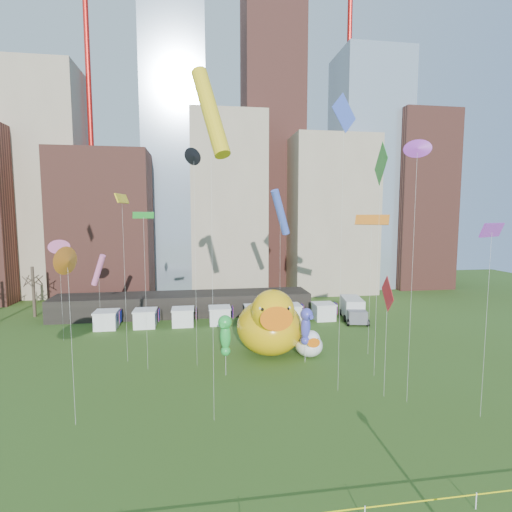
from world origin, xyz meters
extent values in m
cube|color=gray|center=(-30.00, 62.00, 21.00)|extent=(14.00, 12.00, 42.00)
cube|color=brown|center=(-18.00, 56.00, 13.00)|extent=(16.00, 14.00, 26.00)
cube|color=#8C9EB2|center=(-6.00, 64.00, 27.50)|extent=(12.00, 12.00, 55.00)
cube|color=gray|center=(4.00, 60.00, 17.00)|extent=(14.00, 14.00, 34.00)
cube|color=brown|center=(14.00, 66.00, 34.00)|extent=(12.00, 12.00, 68.00)
cube|color=gray|center=(24.00, 58.00, 15.00)|extent=(16.00, 14.00, 30.00)
cube|color=#8C9EB2|center=(34.00, 62.00, 24.00)|extent=(14.00, 12.00, 48.00)
cube|color=brown|center=(44.00, 60.00, 18.00)|extent=(12.00, 12.00, 36.00)
cylinder|color=red|center=(-22.00, 64.00, 38.00)|extent=(1.00, 1.00, 76.00)
cylinder|color=red|center=(30.00, 64.00, 38.00)|extent=(1.00, 1.00, 76.00)
cube|color=black|center=(-4.00, 42.00, 1.60)|extent=(38.00, 6.00, 3.20)
cube|color=white|center=(-14.00, 36.00, 1.10)|extent=(2.80, 2.80, 2.20)
cube|color=red|center=(-12.20, 36.00, 1.60)|extent=(0.08, 1.40, 1.60)
cube|color=white|center=(-9.00, 36.00, 1.10)|extent=(2.80, 2.80, 2.20)
cube|color=red|center=(-7.20, 36.00, 1.60)|extent=(0.08, 1.40, 1.60)
cube|color=white|center=(-4.00, 36.00, 1.10)|extent=(2.80, 2.80, 2.20)
cube|color=red|center=(-2.20, 36.00, 1.60)|extent=(0.08, 1.40, 1.60)
cube|color=white|center=(1.00, 36.00, 1.10)|extent=(2.80, 2.80, 2.20)
cube|color=red|center=(2.80, 36.00, 1.60)|extent=(0.08, 1.40, 1.60)
cube|color=white|center=(6.00, 36.00, 1.10)|extent=(2.80, 2.80, 2.20)
cube|color=red|center=(7.80, 36.00, 1.60)|extent=(0.08, 1.40, 1.60)
cube|color=white|center=(11.00, 36.00, 1.10)|extent=(2.80, 2.80, 2.20)
cube|color=red|center=(12.80, 36.00, 1.60)|extent=(0.08, 1.40, 1.60)
cube|color=white|center=(16.00, 36.00, 1.10)|extent=(2.80, 2.80, 2.20)
cube|color=red|center=(17.80, 36.00, 1.60)|extent=(0.08, 1.40, 1.60)
cylinder|color=#382B21|center=(-26.00, 44.00, 3.75)|extent=(0.44, 0.44, 7.50)
cylinder|color=white|center=(12.00, 0.00, 0.45)|extent=(0.06, 0.06, 0.90)
ellipsoid|color=#ECB10C|center=(5.73, 23.80, 2.93)|extent=(7.54, 8.71, 5.87)
ellipsoid|color=#ECB10C|center=(5.91, 27.04, 2.78)|extent=(2.02, 1.62, 2.38)
sphere|color=#ECB10C|center=(5.59, 21.18, 5.30)|extent=(4.64, 4.64, 4.41)
cone|color=orange|center=(5.49, 19.30, 5.15)|extent=(2.53, 2.11, 2.43)
sphere|color=white|center=(4.31, 20.03, 5.88)|extent=(0.79, 0.79, 0.79)
sphere|color=white|center=(6.74, 19.90, 5.88)|extent=(0.79, 0.79, 0.79)
sphere|color=black|center=(4.29, 19.65, 5.88)|extent=(0.40, 0.40, 0.40)
sphere|color=black|center=(6.72, 19.52, 5.88)|extent=(0.40, 0.40, 0.40)
ellipsoid|color=white|center=(9.70, 22.23, 1.21)|extent=(3.09, 3.57, 2.42)
ellipsoid|color=white|center=(9.76, 23.57, 1.15)|extent=(0.83, 0.66, 0.98)
sphere|color=white|center=(9.65, 21.15, 2.19)|extent=(1.90, 1.90, 1.82)
cone|color=orange|center=(9.62, 20.37, 2.13)|extent=(1.04, 0.86, 1.00)
sphere|color=white|center=(9.13, 20.67, 2.43)|extent=(0.33, 0.33, 0.33)
sphere|color=white|center=(10.13, 20.63, 2.43)|extent=(0.33, 0.33, 0.33)
sphere|color=black|center=(9.12, 20.52, 2.43)|extent=(0.16, 0.16, 0.16)
sphere|color=black|center=(10.13, 20.47, 2.43)|extent=(0.16, 0.16, 0.16)
cylinder|color=silver|center=(0.58, 18.51, 1.90)|extent=(0.03, 0.03, 3.80)
ellipsoid|color=green|center=(0.58, 18.51, 3.80)|extent=(1.19, 1.07, 2.54)
sphere|color=green|center=(0.58, 18.36, 5.16)|extent=(1.62, 1.62, 1.29)
cone|color=green|center=(0.58, 17.78, 5.10)|extent=(0.67, 0.91, 0.45)
sphere|color=green|center=(0.58, 18.56, 2.34)|extent=(0.91, 0.91, 0.91)
cylinder|color=silver|center=(8.83, 20.49, 1.86)|extent=(0.03, 0.03, 3.72)
ellipsoid|color=#3F41BE|center=(8.83, 20.49, 3.72)|extent=(1.15, 1.02, 2.49)
sphere|color=#3F41BE|center=(8.83, 20.34, 5.05)|extent=(1.55, 1.55, 1.27)
cone|color=#3F41BE|center=(8.83, 19.77, 4.99)|extent=(0.63, 0.88, 0.44)
sphere|color=#3F41BE|center=(8.83, 20.54, 2.29)|extent=(0.89, 0.89, 0.89)
cube|color=silver|center=(20.29, 36.06, 1.68)|extent=(3.58, 5.81, 2.71)
cube|color=#595960|center=(19.63, 32.66, 1.14)|extent=(2.82, 2.39, 1.73)
cylinder|color=black|center=(18.59, 34.40, 0.49)|extent=(0.45, 1.01, 0.97)
cylinder|color=black|center=(21.24, 33.89, 0.49)|extent=(0.45, 1.01, 0.97)
cylinder|color=black|center=(19.29, 38.02, 0.49)|extent=(0.45, 1.01, 0.97)
cylinder|color=black|center=(21.94, 37.50, 0.49)|extent=(0.45, 1.01, 0.97)
cylinder|color=silver|center=(-14.23, 33.90, 4.08)|extent=(0.02, 0.02, 8.15)
cylinder|color=pink|center=(-14.23, 33.90, 8.15)|extent=(2.36, 1.96, 4.09)
cylinder|color=silver|center=(14.32, 16.35, 9.75)|extent=(0.02, 0.02, 19.50)
cube|color=green|center=(14.32, 16.35, 19.50)|extent=(0.66, 3.74, 3.79)
cylinder|color=silver|center=(-9.16, 23.42, 8.31)|extent=(0.02, 0.02, 16.61)
cube|color=yellow|center=(-9.16, 23.42, 16.61)|extent=(0.90, 3.00, 0.91)
cylinder|color=silver|center=(9.85, 13.87, 11.52)|extent=(0.02, 0.02, 23.05)
cube|color=blue|center=(9.85, 13.87, 23.05)|extent=(2.64, 1.61, 3.07)
cylinder|color=silver|center=(-10.70, 11.51, 5.93)|extent=(0.02, 0.02, 11.86)
cone|color=orange|center=(-10.70, 11.51, 11.86)|extent=(0.67, 1.94, 1.94)
cylinder|color=silver|center=(18.81, 8.16, 6.96)|extent=(0.02, 0.02, 13.92)
cube|color=purple|center=(18.81, 8.16, 13.92)|extent=(3.10, 2.04, 1.01)
cylinder|color=silver|center=(13.20, 12.21, 4.34)|extent=(0.02, 0.02, 8.69)
cube|color=red|center=(13.20, 12.21, 8.69)|extent=(0.46, 2.87, 2.89)
cylinder|color=silver|center=(-17.97, 31.57, 5.66)|extent=(0.02, 0.02, 11.32)
cone|color=pink|center=(-17.97, 31.57, 11.32)|extent=(1.47, 1.12, 1.66)
cylinder|color=silver|center=(-2.09, 21.31, 10.26)|extent=(0.02, 0.02, 20.52)
cone|color=black|center=(-2.09, 21.31, 20.52)|extent=(1.17, 1.41, 1.63)
cylinder|color=silver|center=(-6.85, 21.11, 7.49)|extent=(0.02, 0.02, 14.98)
cube|color=green|center=(-6.85, 21.11, 14.98)|extent=(1.94, 0.89, 0.61)
cylinder|color=silver|center=(-0.85, 10.63, 10.94)|extent=(0.02, 0.02, 21.87)
cylinder|color=yellow|center=(-0.85, 10.63, 21.87)|extent=(2.92, 3.80, 6.44)
cylinder|color=silver|center=(8.08, 29.40, 7.67)|extent=(0.02, 0.02, 15.34)
cylinder|color=blue|center=(8.08, 29.40, 15.34)|extent=(3.07, 2.87, 5.55)
cylinder|color=silver|center=(16.19, 21.72, 7.26)|extent=(0.02, 0.02, 14.52)
cube|color=orange|center=(16.19, 21.72, 14.52)|extent=(2.98, 2.63, 1.07)
cylinder|color=silver|center=(14.65, 11.17, 9.98)|extent=(0.02, 0.02, 19.97)
cone|color=purple|center=(14.65, 11.17, 19.97)|extent=(1.24, 0.85, 1.36)
camera|label=1|loc=(-1.82, -16.30, 14.89)|focal=27.00mm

